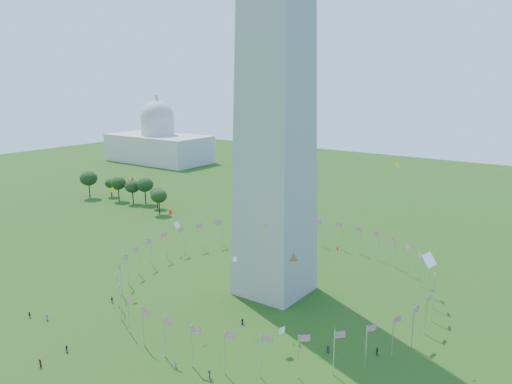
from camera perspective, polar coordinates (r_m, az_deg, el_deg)
ground at (r=102.80m, az=-14.58°, el=-20.14°), size 600.00×600.00×0.00m
flag_ring at (r=133.91m, az=2.10°, el=-9.43°), size 80.24×80.24×9.00m
capitol_building at (r=342.23m, az=-11.16°, el=7.24°), size 70.00×35.00×46.00m
kites_aloft at (r=104.03m, az=-0.11°, el=-7.54°), size 108.92×68.51×34.24m
tree_line_west at (r=232.33m, az=-14.65°, el=0.10°), size 55.80×15.94×12.58m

